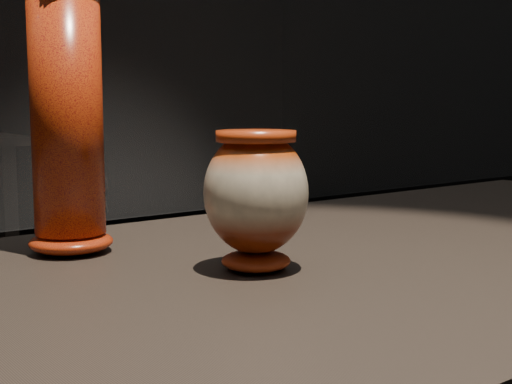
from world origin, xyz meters
The scene contains 3 objects.
main_vase centered at (-0.13, 0.00, 1.00)m, with size 0.17×0.17×0.17m.
tall_vase centered at (-0.27, 0.23, 1.08)m, with size 0.15×0.15×0.36m.
visitor centered at (1.34, 4.02, 0.83)m, with size 0.61×0.40×1.66m, color black.
Camera 1 is at (-0.65, -0.70, 1.11)m, focal length 50.00 mm.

